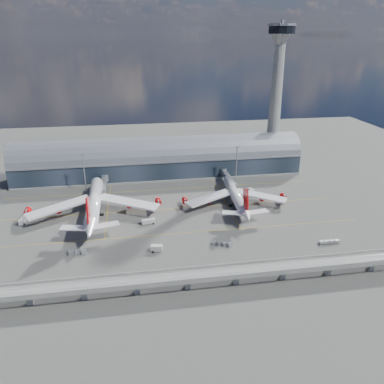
{
  "coord_description": "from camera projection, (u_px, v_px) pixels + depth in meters",
  "views": [
    {
      "loc": [
        -17.81,
        -177.18,
        93.8
      ],
      "look_at": [
        12.31,
        10.0,
        14.0
      ],
      "focal_mm": 35.0,
      "sensor_mm": 36.0,
      "label": 1
    }
  ],
  "objects": [
    {
      "name": "guideway",
      "position": [
        187.0,
        277.0,
        148.12
      ],
      "size": [
        220.0,
        8.5,
        7.2
      ],
      "color": "gray",
      "rests_on": "ground"
    },
    {
      "name": "service_truck_2",
      "position": [
        149.0,
        221.0,
        200.73
      ],
      "size": [
        7.52,
        3.03,
        2.65
      ],
      "rotation": [
        0.0,
        0.0,
        1.7
      ],
      "color": "beige",
      "rests_on": "ground"
    },
    {
      "name": "floodlight_mast_left",
      "position": [
        84.0,
        171.0,
        237.66
      ],
      "size": [
        3.0,
        0.7,
        25.7
      ],
      "color": "gray",
      "rests_on": "ground"
    },
    {
      "name": "cargo_train_0",
      "position": [
        78.0,
        252.0,
        172.85
      ],
      "size": [
        8.8,
        2.99,
        1.93
      ],
      "rotation": [
        0.0,
        0.0,
        1.71
      ],
      "color": "gray",
      "rests_on": "ground"
    },
    {
      "name": "service_truck_4",
      "position": [
        251.0,
        191.0,
        240.79
      ],
      "size": [
        3.28,
        4.69,
        2.48
      ],
      "rotation": [
        0.0,
        0.0,
        0.34
      ],
      "color": "beige",
      "rests_on": "ground"
    },
    {
      "name": "taxi_lines",
      "position": [
        168.0,
        207.0,
        220.34
      ],
      "size": [
        200.0,
        80.12,
        0.01
      ],
      "color": "gold",
      "rests_on": "ground"
    },
    {
      "name": "control_tower",
      "position": [
        276.0,
        99.0,
        268.17
      ],
      "size": [
        19.0,
        19.0,
        103.0
      ],
      "color": "gray",
      "rests_on": "ground"
    },
    {
      "name": "airliner_left",
      "position": [
        94.0,
        203.0,
        208.71
      ],
      "size": [
        75.76,
        79.54,
        24.28
      ],
      "rotation": [
        0.0,
        0.0,
        0.02
      ],
      "color": "white",
      "rests_on": "ground"
    },
    {
      "name": "jet_bridge_left",
      "position": [
        104.0,
        184.0,
        240.95
      ],
      "size": [
        4.4,
        28.0,
        7.25
      ],
      "color": "gray",
      "rests_on": "ground"
    },
    {
      "name": "cargo_train_1",
      "position": [
        222.0,
        244.0,
        179.99
      ],
      "size": [
        9.91,
        4.91,
        1.66
      ],
      "rotation": [
        0.0,
        0.0,
        1.92
      ],
      "color": "gray",
      "rests_on": "ground"
    },
    {
      "name": "jet_bridge_right",
      "position": [
        228.0,
        178.0,
        251.17
      ],
      "size": [
        4.4,
        32.0,
        7.25
      ],
      "color": "gray",
      "rests_on": "ground"
    },
    {
      "name": "ground",
      "position": [
        172.0,
        225.0,
        200.23
      ],
      "size": [
        500.0,
        500.0,
        0.0
      ],
      "primitive_type": "plane",
      "color": "#474744",
      "rests_on": "ground"
    },
    {
      "name": "airliner_right",
      "position": [
        235.0,
        196.0,
        221.82
      ],
      "size": [
        63.45,
        66.32,
        21.04
      ],
      "rotation": [
        0.0,
        0.0,
        -0.06
      ],
      "color": "white",
      "rests_on": "ground"
    },
    {
      "name": "service_truck_5",
      "position": [
        91.0,
        204.0,
        221.06
      ],
      "size": [
        6.24,
        5.49,
        2.93
      ],
      "rotation": [
        0.0,
        0.0,
        0.93
      ],
      "color": "beige",
      "rests_on": "ground"
    },
    {
      "name": "cargo_train_2",
      "position": [
        329.0,
        242.0,
        181.62
      ],
      "size": [
        10.38,
        1.84,
        1.72
      ],
      "rotation": [
        0.0,
        0.0,
        1.59
      ],
      "color": "gray",
      "rests_on": "ground"
    },
    {
      "name": "floodlight_mast_right",
      "position": [
        236.0,
        164.0,
        252.31
      ],
      "size": [
        3.0,
        0.7,
        25.7
      ],
      "color": "gray",
      "rests_on": "ground"
    },
    {
      "name": "service_truck_1",
      "position": [
        157.0,
        248.0,
        175.06
      ],
      "size": [
        5.83,
        3.54,
        3.16
      ],
      "rotation": [
        0.0,
        0.0,
        1.37
      ],
      "color": "beige",
      "rests_on": "ground"
    },
    {
      "name": "terminal",
      "position": [
        160.0,
        160.0,
        266.79
      ],
      "size": [
        200.0,
        30.0,
        28.0
      ],
      "color": "#202A35",
      "rests_on": "ground"
    },
    {
      "name": "service_truck_0",
      "position": [
        23.0,
        221.0,
        201.24
      ],
      "size": [
        3.03,
        7.36,
        2.98
      ],
      "rotation": [
        0.0,
        0.0,
        -0.09
      ],
      "color": "beige",
      "rests_on": "ground"
    },
    {
      "name": "service_truck_3",
      "position": [
        240.0,
        207.0,
        216.28
      ],
      "size": [
        5.13,
        7.1,
        3.21
      ],
      "rotation": [
        0.0,
        0.0,
        -0.44
      ],
      "color": "beige",
      "rests_on": "ground"
    }
  ]
}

